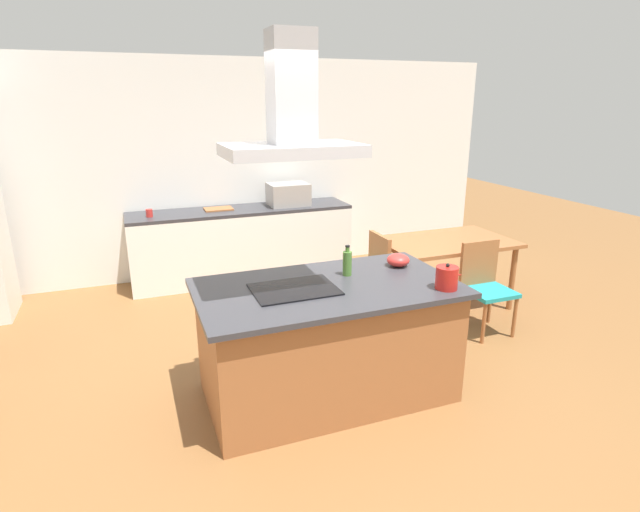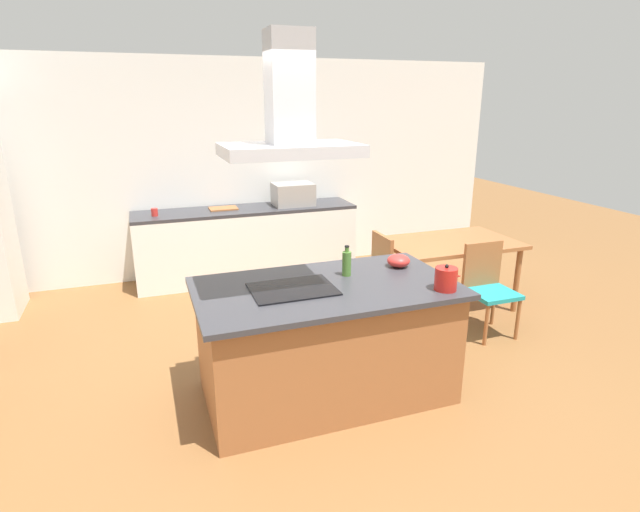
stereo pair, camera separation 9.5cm
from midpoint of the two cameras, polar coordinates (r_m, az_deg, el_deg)
name	(u,v)px [view 2 (the right image)]	position (r m, az deg, el deg)	size (l,w,h in m)	color
ground	(277,318)	(5.38, -4.42, -6.97)	(16.00, 16.00, 0.00)	brown
wall_back	(239,168)	(6.67, -8.77, 9.75)	(7.20, 0.10, 2.70)	white
kitchen_island	(326,340)	(3.90, 1.40, -9.51)	(1.92, 1.08, 0.90)	#995B33
cooktop	(293,289)	(3.64, -2.34, -3.76)	(0.60, 0.44, 0.01)	black
tea_kettle	(446,279)	(3.73, 14.76, -2.50)	(0.21, 0.16, 0.19)	#B21E19
olive_oil_bottle	(347,263)	(3.90, 3.73, -0.78)	(0.07, 0.07, 0.24)	#47722D
mixing_bowl	(399,261)	(4.17, 9.51, -0.53)	(0.19, 0.19, 0.10)	red
back_counter	(248,243)	(6.49, -7.76, 1.46)	(2.74, 0.62, 0.90)	white
countertop_microwave	(293,194)	(6.51, -2.64, 6.98)	(0.50, 0.38, 0.28)	#9E9993
coffee_mug_red	(155,212)	(6.19, -17.76, 4.73)	(0.08, 0.08, 0.09)	red
cutting_board	(223,208)	(6.38, -10.44, 5.30)	(0.34, 0.24, 0.02)	#995B33
dining_table	(450,249)	(5.63, 14.91, 0.82)	(1.40, 0.90, 0.75)	#995B33
chair_facing_island	(487,283)	(5.17, 18.88, -2.87)	(0.42, 0.42, 0.89)	teal
chair_at_left_end	(372,272)	(5.23, 6.44, -1.79)	(0.42, 0.42, 0.89)	teal
range_hood	(290,117)	(3.39, -2.60, 15.43)	(0.90, 0.55, 0.78)	#ADADB2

